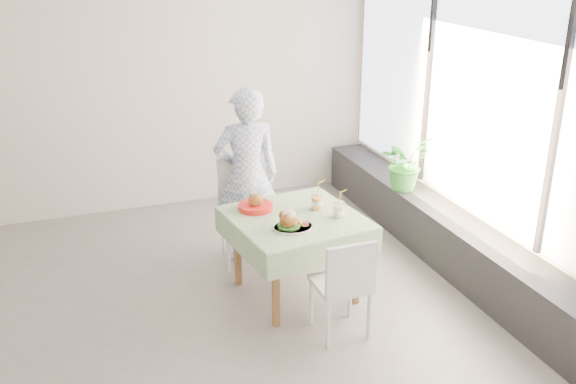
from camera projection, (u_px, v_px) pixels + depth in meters
name	position (u px, v px, depth m)	size (l,w,h in m)	color
floor	(158.00, 322.00, 5.24)	(6.00, 6.00, 0.00)	slate
wall_back	(110.00, 90.00, 6.90)	(6.00, 0.02, 2.80)	silver
wall_front	(236.00, 351.00, 2.54)	(6.00, 0.02, 2.80)	silver
wall_right	(485.00, 123.00, 5.68)	(0.02, 5.00, 2.80)	silver
window_pane	(486.00, 95.00, 5.58)	(0.01, 4.80, 2.18)	#D1E0F9
window_ledge	(454.00, 243.00, 6.04)	(0.40, 4.80, 0.50)	black
cafe_table	(295.00, 246.00, 5.50)	(1.17, 1.17, 0.74)	brown
chair_far	(246.00, 230.00, 6.17)	(0.52, 0.52, 0.98)	white
chair_near	(340.00, 304.00, 5.01)	(0.40, 0.40, 0.85)	white
diner	(247.00, 176.00, 6.01)	(0.62, 0.41, 1.70)	#8197CF
main_dish	(291.00, 223.00, 5.15)	(0.33, 0.33, 0.17)	white
juice_cup_orange	(317.00, 202.00, 5.52)	(0.11, 0.11, 0.30)	white
juice_cup_lemonade	(339.00, 210.00, 5.37)	(0.10, 0.10, 0.27)	white
second_dish	(255.00, 205.00, 5.52)	(0.30, 0.30, 0.14)	red
potted_plant	(405.00, 163.00, 6.57)	(0.51, 0.44, 0.56)	#35832B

